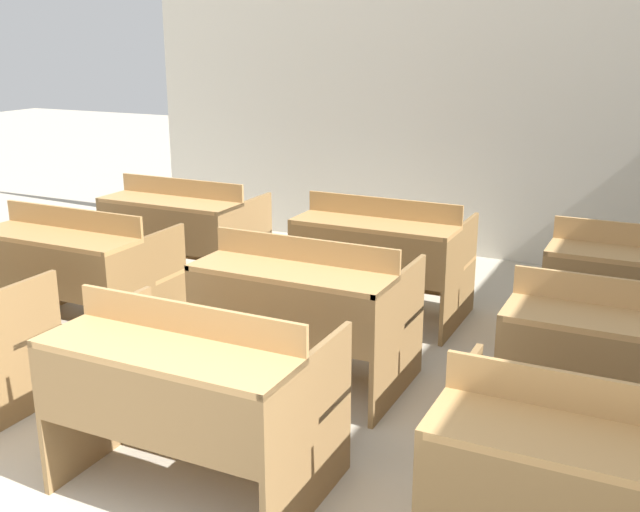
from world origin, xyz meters
TOP-DOWN VIEW (x-y plane):
  - wall_back at (0.00, 5.85)m, footprint 6.79×0.06m
  - bench_front_center at (-0.17, 1.63)m, footprint 1.14×0.79m
  - bench_front_right at (1.53, 1.63)m, footprint 1.14×0.79m
  - bench_second_left at (-1.93, 2.80)m, footprint 1.14×0.79m
  - bench_second_center at (-0.21, 2.80)m, footprint 1.14×0.79m
  - bench_second_right at (1.53, 2.79)m, footprint 1.14×0.79m
  - bench_third_left at (-1.91, 3.98)m, footprint 1.14×0.79m
  - bench_third_center at (-0.20, 4.00)m, footprint 1.14×0.79m

SIDE VIEW (x-z plane):
  - bench_front_center at x=-0.17m, z-range 0.04..0.92m
  - bench_front_right at x=1.53m, z-range 0.04..0.92m
  - bench_second_left at x=-1.93m, z-range 0.04..0.92m
  - bench_second_center at x=-0.21m, z-range 0.04..0.92m
  - bench_second_right at x=1.53m, z-range 0.04..0.92m
  - bench_third_left at x=-1.91m, z-range 0.04..0.92m
  - bench_third_center at x=-0.20m, z-range 0.04..0.92m
  - wall_back at x=0.00m, z-range 0.00..3.01m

